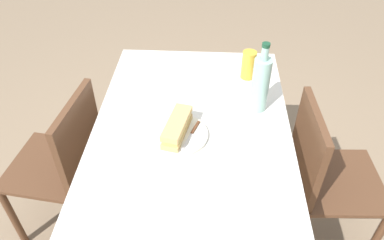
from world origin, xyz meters
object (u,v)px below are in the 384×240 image
Objects in this scene: chair_near at (66,162)px; baguette_sandwich_near at (177,127)px; dining_table at (192,143)px; chair_far at (322,174)px; beer_glass at (249,65)px; water_bottle at (260,84)px; plate_near at (177,135)px; knife_near at (192,133)px.

chair_near is 3.79× the size of baguette_sandwich_near.
dining_table is 1.40× the size of chair_far.
chair_near is 1.00m from beer_glass.
water_bottle reaches higher than chair_far.
plate_near is 0.77× the size of water_bottle.
knife_near is (0.08, 0.00, 0.14)m from dining_table.
chair_far is (0.00, 0.61, -0.16)m from dining_table.
chair_far is at bearing 89.39° from chair_near.
water_bottle is (-0.12, 0.28, 0.25)m from dining_table.
baguette_sandwich_near is 0.70× the size of water_bottle.
chair_near is 4.92× the size of knife_near.
dining_table is 5.29× the size of baguette_sandwich_near.
beer_glass is (-0.45, 0.31, 0.06)m from plate_near.
dining_table is at bearing -177.59° from knife_near.
water_bottle is at bearing 113.32° from dining_table.
beer_glass reaches higher than plate_near.
chair_far is 4.92× the size of knife_near.
chair_near is at bearing -98.37° from knife_near.
knife_near is at bearing -29.22° from beer_glass.
knife_near is at bearing 2.41° from dining_table.
water_bottle reaches higher than dining_table.
knife_near is 0.36m from water_bottle.
beer_glass is at bearing 145.31° from baguette_sandwich_near.
beer_glass is at bearing -173.04° from water_bottle.
water_bottle reaches higher than knife_near.
beer_glass is at bearing 145.31° from plate_near.
baguette_sandwich_near reaches higher than plate_near.
chair_near is 6.09× the size of beer_glass.
chair_near is at bearing -99.14° from plate_near.
plate_near reaches higher than dining_table.
chair_near reaches higher than plate_near.
water_bottle reaches higher than baguette_sandwich_near.
knife_near is (0.09, 0.61, 0.30)m from chair_near.
chair_near is at bearing -82.78° from water_bottle.
beer_glass is (-0.37, -0.35, 0.35)m from chair_far.
beer_glass is at bearing 112.48° from chair_near.
dining_table is at bearing -90.37° from chair_far.
water_bottle reaches higher than beer_glass.
baguette_sandwich_near reaches higher than dining_table.
chair_far is at bearing 89.63° from dining_table.
plate_near is at bearing -59.15° from water_bottle.
beer_glass is (-0.45, 0.31, 0.02)m from baguette_sandwich_near.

